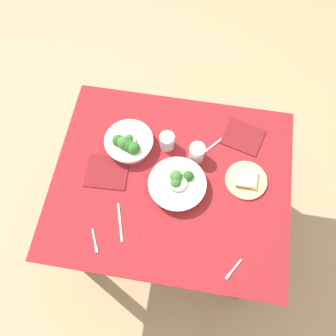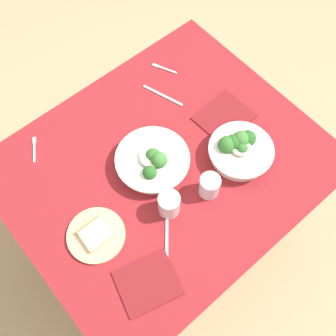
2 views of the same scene
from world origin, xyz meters
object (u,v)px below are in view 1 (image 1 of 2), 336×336
at_px(water_glass_side, 167,141).
at_px(table_knife_left, 215,144).
at_px(bread_side_plate, 246,180).
at_px(fork_by_far_bowl, 95,242).
at_px(fork_by_near_bowl, 233,270).
at_px(water_glass_center, 197,153).
at_px(napkin_folded_upper, 243,137).
at_px(napkin_folded_lower, 107,172).
at_px(broccoli_bowl_far, 128,143).
at_px(broccoli_bowl_near, 177,184).
at_px(table_knife_right, 120,222).

bearing_deg(water_glass_side, table_knife_left, 11.42).
bearing_deg(bread_side_plate, fork_by_far_bowl, -147.81).
height_order(fork_by_near_bowl, table_knife_left, same).
bearing_deg(table_knife_left, water_glass_center, -3.34).
relative_size(fork_by_near_bowl, napkin_folded_upper, 0.52).
xyz_separation_m(water_glass_center, napkin_folded_lower, (-0.42, -0.15, -0.04)).
xyz_separation_m(broccoli_bowl_far, water_glass_side, (0.19, 0.04, 0.01)).
distance_m(fork_by_far_bowl, napkin_folded_lower, 0.34).
xyz_separation_m(water_glass_center, fork_by_near_bowl, (0.23, -0.52, -0.04)).
height_order(fork_by_near_bowl, napkin_folded_lower, napkin_folded_lower).
height_order(fork_by_far_bowl, napkin_folded_upper, napkin_folded_upper).
xyz_separation_m(fork_by_far_bowl, napkin_folded_lower, (-0.02, 0.34, 0.00)).
relative_size(broccoli_bowl_near, napkin_folded_lower, 1.36).
bearing_deg(water_glass_center, table_knife_left, 45.90).
xyz_separation_m(table_knife_left, napkin_folded_lower, (-0.50, -0.24, 0.00)).
distance_m(water_glass_center, table_knife_left, 0.13).
relative_size(broccoli_bowl_near, bread_side_plate, 1.36).
height_order(broccoli_bowl_far, napkin_folded_lower, broccoli_bowl_far).
bearing_deg(napkin_folded_upper, bread_side_plate, -82.14).
bearing_deg(water_glass_center, fork_by_far_bowl, -128.41).
relative_size(table_knife_right, napkin_folded_lower, 0.92).
height_order(bread_side_plate, napkin_folded_upper, bread_side_plate).
xyz_separation_m(fork_by_near_bowl, napkin_folded_upper, (-0.01, 0.67, 0.00)).
distance_m(broccoli_bowl_near, fork_by_far_bowl, 0.46).
relative_size(broccoli_bowl_far, napkin_folded_upper, 1.26).
distance_m(water_glass_side, fork_by_near_bowl, 0.67).
relative_size(water_glass_side, napkin_folded_upper, 0.47).
relative_size(broccoli_bowl_far, fork_by_far_bowl, 2.28).
bearing_deg(napkin_folded_upper, fork_by_near_bowl, -89.25).
relative_size(bread_side_plate, water_glass_side, 2.24).
distance_m(fork_by_near_bowl, table_knife_left, 0.62).
bearing_deg(bread_side_plate, water_glass_side, 162.51).
distance_m(broccoli_bowl_far, water_glass_center, 0.34).
bearing_deg(napkin_folded_lower, table_knife_left, 25.58).
bearing_deg(table_knife_left, bread_side_plate, 84.49).
relative_size(broccoli_bowl_near, fork_by_near_bowl, 2.77).
bearing_deg(bread_side_plate, table_knife_left, 133.72).
xyz_separation_m(bread_side_plate, water_glass_center, (-0.25, 0.09, 0.04)).
bearing_deg(napkin_folded_lower, water_glass_center, 20.14).
bearing_deg(broccoli_bowl_near, water_glass_center, 68.09).
height_order(broccoli_bowl_far, table_knife_right, broccoli_bowl_far).
bearing_deg(fork_by_far_bowl, water_glass_center, 116.76).
bearing_deg(broccoli_bowl_far, napkin_folded_upper, 14.79).
distance_m(broccoli_bowl_near, fork_by_near_bowl, 0.46).
bearing_deg(table_knife_left, water_glass_side, -37.82).
distance_m(broccoli_bowl_near, napkin_folded_upper, 0.43).
height_order(bread_side_plate, napkin_folded_lower, bread_side_plate).
distance_m(water_glass_side, napkin_folded_upper, 0.39).
bearing_deg(water_glass_center, water_glass_side, 165.72).
bearing_deg(bread_side_plate, napkin_folded_upper, 97.86).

